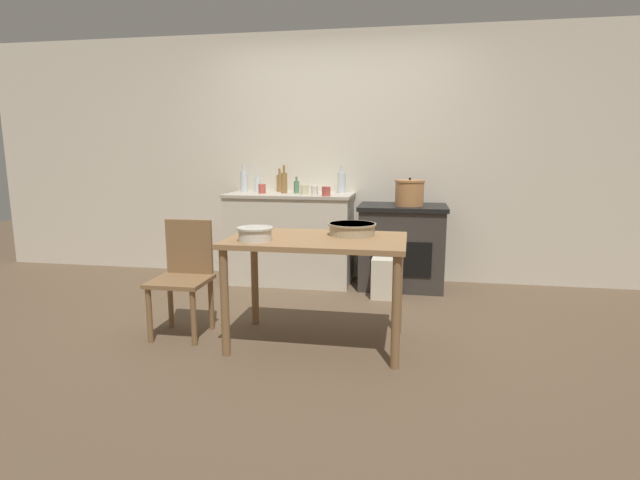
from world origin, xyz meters
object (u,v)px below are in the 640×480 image
stove (402,246)px  bottle_center_left (258,185)px  flour_sack (386,279)px  cup_far_right (315,191)px  bottle_far_left (244,181)px  cup_end_right (305,190)px  stock_pot (409,193)px  bottle_center (284,182)px  mixing_bowl_large (352,228)px  bottle_mid_left (342,182)px  mixing_bowl_small (255,233)px  work_table (317,252)px  chair (184,274)px  cup_mid_right (262,189)px  cup_right (326,191)px  bottle_left (280,183)px  bottle_center_right (297,187)px

stove → bottle_center_left: 1.64m
flour_sack → cup_far_right: cup_far_right is taller
flour_sack → bottle_far_left: bottle_far_left is taller
bottle_center_left → cup_end_right: bearing=-24.9°
stock_pot → bottle_center: size_ratio=1.00×
mixing_bowl_large → bottle_mid_left: 1.67m
mixing_bowl_small → bottle_center: size_ratio=0.83×
cup_far_right → cup_end_right: bearing=141.7°
work_table → stock_pot: (0.61, 1.58, 0.29)m
chair → cup_end_right: cup_end_right is taller
chair → cup_mid_right: (0.14, 1.56, 0.52)m
bottle_center_left → cup_mid_right: 0.23m
cup_far_right → work_table: bearing=-78.4°
mixing_bowl_small → bottle_mid_left: bearing=81.3°
bottle_far_left → bottle_center: size_ratio=1.01×
mixing_bowl_large → bottle_center_left: bearing=126.2°
work_table → cup_end_right: cup_end_right is taller
stove → bottle_center_left: bearing=173.5°
mixing_bowl_large → cup_mid_right: cup_mid_right is taller
cup_right → cup_end_right: (-0.24, 0.14, 0.00)m
flour_sack → bottle_mid_left: bearing=129.9°
stock_pot → bottle_far_left: (-1.72, 0.16, 0.08)m
bottle_mid_left → cup_end_right: (-0.34, -0.25, -0.06)m
bottle_far_left → bottle_center: bearing=-11.5°
work_table → bottle_far_left: size_ratio=4.21×
bottle_center_left → cup_right: 0.90m
flour_sack → cup_right: (-0.60, 0.21, 0.78)m
bottle_far_left → cup_far_right: 0.87m
stock_pot → cup_right: 0.81m
cup_right → bottle_center_left: bearing=153.6°
stock_pot → mixing_bowl_large: stock_pot is taller
work_table → cup_end_right: 1.62m
mixing_bowl_large → cup_mid_right: size_ratio=3.62×
chair → mixing_bowl_large: size_ratio=2.48×
mixing_bowl_small → bottle_left: bearing=100.3°
cup_right → chair: bearing=-121.5°
stock_pot → bottle_center: bottle_center is taller
flour_sack → bottle_center_left: bearing=156.4°
mixing_bowl_small → bottle_center_left: bearing=106.8°
mixing_bowl_small → bottle_center_right: bottle_center_right is taller
cup_mid_right → bottle_center_right: bearing=12.6°
cup_far_right → stove: bearing=12.1°
bottle_far_left → cup_right: bottle_far_left is taller
bottle_center_left → bottle_far_left: bearing=-155.5°
stock_pot → cup_far_right: 0.92m
bottle_left → cup_end_right: size_ratio=2.58×
bottle_far_left → bottle_mid_left: bearing=2.5°
cup_mid_right → chair: bearing=-95.1°
work_table → flour_sack: size_ratio=3.23×
chair → cup_far_right: cup_far_right is taller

